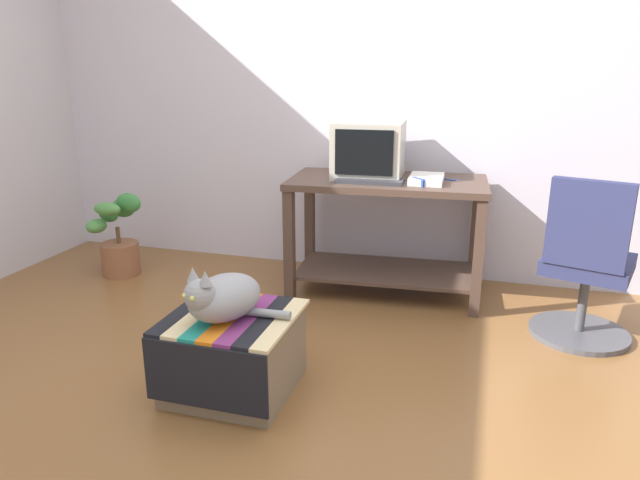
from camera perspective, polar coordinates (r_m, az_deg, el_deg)
ground_plane at (r=2.51m, az=-6.23°, el=-17.67°), size 14.00×14.00×0.00m
back_wall at (r=4.03m, az=4.76°, el=15.15°), size 8.00×0.10×2.60m
desk at (r=3.66m, az=6.55°, el=2.27°), size 1.24×0.70×0.74m
tv_monitor at (r=3.67m, az=4.85°, el=8.84°), size 0.45×0.47×0.34m
keyboard at (r=3.48m, az=4.90°, el=5.81°), size 0.40×0.16×0.02m
book at (r=3.55m, az=10.43°, el=5.92°), size 0.21×0.30×0.04m
ottoman_with_blanket at (r=2.67m, az=-8.54°, el=-10.92°), size 0.55×0.55×0.36m
cat at (r=2.51m, az=-9.61°, el=-5.55°), size 0.46×0.42×0.26m
potted_plant at (r=4.25m, az=-19.23°, el=-0.06°), size 0.36×0.32×0.59m
office_chair at (r=3.32m, az=24.66°, el=-2.84°), size 0.52×0.53×0.89m
stapler at (r=3.45m, az=9.71°, el=5.64°), size 0.11×0.10×0.04m
pen at (r=3.65m, az=12.49°, el=5.85°), size 0.13×0.07×0.01m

